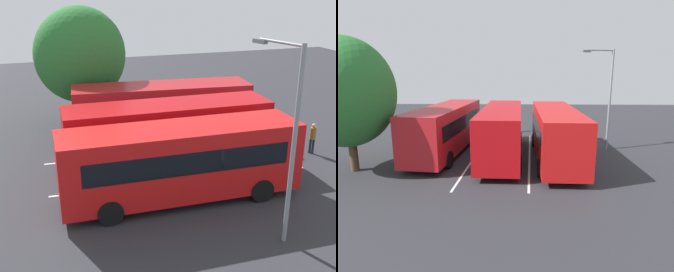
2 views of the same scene
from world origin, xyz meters
The scene contains 9 objects.
ground_plane centered at (0.00, 0.00, 0.00)m, with size 63.20×63.20×0.00m, color #2B2B30.
bus_far_left centered at (-0.73, -3.39, 1.78)m, with size 10.05×2.72×3.24m.
bus_center_left centered at (-0.18, 0.02, 1.78)m, with size 10.06×2.75×3.24m.
bus_center_right centered at (0.67, 3.87, 1.78)m, with size 10.20×3.42×3.24m.
pedestrian centered at (7.62, -0.67, 0.98)m, with size 0.45×0.45×1.67m.
street_lamp centered at (1.69, -7.21, 4.06)m, with size 0.69×2.29×7.01m.
depot_tree centered at (-3.27, 8.25, 4.41)m, with size 5.61×5.05×7.36m.
lane_stripe_outer_left centered at (0.00, -1.81, 0.00)m, with size 12.25×0.12×0.01m, color silver.
lane_stripe_inner_left centered at (0.00, 1.81, 0.00)m, with size 12.25×0.12×0.01m, color silver.
Camera 1 is at (-6.30, -18.85, 8.88)m, focal length 46.34 mm.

